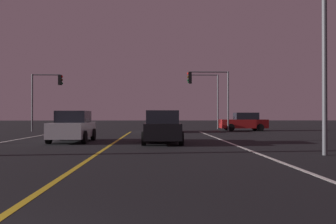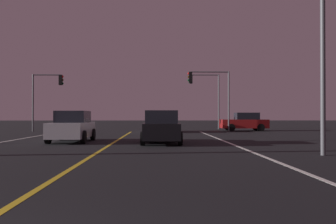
{
  "view_description": "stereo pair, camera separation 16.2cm",
  "coord_description": "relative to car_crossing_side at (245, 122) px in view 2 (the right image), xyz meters",
  "views": [
    {
      "loc": [
        2.21,
        -2.65,
        1.46
      ],
      "look_at": [
        3.07,
        23.45,
        1.69
      ],
      "focal_mm": 39.56,
      "sensor_mm": 36.0,
      "label": 1
    },
    {
      "loc": [
        2.37,
        -2.65,
        1.46
      ],
      "look_at": [
        3.07,
        23.45,
        1.69
      ],
      "focal_mm": 39.56,
      "sensor_mm": 36.0,
      "label": 2
    }
  ],
  "objects": [
    {
      "name": "traffic_light_near_left",
      "position": [
        -17.87,
        -1.24,
        2.96
      ],
      "size": [
        2.77,
        0.36,
        5.09
      ],
      "color": "#4C4C51",
      "rests_on": "ground"
    },
    {
      "name": "car_oncoming",
      "position": [
        -12.79,
        -13.9,
        0.0
      ],
      "size": [
        2.02,
        4.3,
        1.7
      ],
      "rotation": [
        0.0,
        0.0,
        -1.57
      ],
      "color": "black",
      "rests_on": "ground"
    },
    {
      "name": "car_crossing_side",
      "position": [
        0.0,
        0.0,
        0.0
      ],
      "size": [
        4.3,
        2.02,
        1.7
      ],
      "rotation": [
        0.0,
        0.0,
        3.14
      ],
      "color": "black",
      "rests_on": "ground"
    },
    {
      "name": "lane_edge_right",
      "position": [
        -4.35,
        -19.7,
        -0.82
      ],
      "size": [
        0.16,
        35.91,
        0.01
      ],
      "primitive_type": "cube",
      "color": "silver",
      "rests_on": "ground"
    },
    {
      "name": "traffic_light_far_right",
      "position": [
        -3.21,
        4.26,
        3.42
      ],
      "size": [
        3.23,
        0.36,
        5.73
      ],
      "rotation": [
        0.0,
        0.0,
        3.14
      ],
      "color": "#4C4C51",
      "rests_on": "ground"
    },
    {
      "name": "car_lead_same_lane",
      "position": [
        -7.92,
        -15.22,
        0.0
      ],
      "size": [
        2.02,
        4.3,
        1.7
      ],
      "rotation": [
        0.0,
        0.0,
        1.57
      ],
      "color": "black",
      "rests_on": "ground"
    },
    {
      "name": "traffic_light_near_right",
      "position": [
        -3.52,
        -1.24,
        3.23
      ],
      "size": [
        3.78,
        0.36,
        5.4
      ],
      "rotation": [
        0.0,
        0.0,
        3.14
      ],
      "color": "#4C4C51",
      "rests_on": "ground"
    },
    {
      "name": "lane_center_divider",
      "position": [
        -10.45,
        -19.7,
        -0.82
      ],
      "size": [
        0.16,
        35.91,
        0.01
      ],
      "primitive_type": "cube",
      "color": "gold",
      "rests_on": "ground"
    },
    {
      "name": "street_lamp_right_near",
      "position": [
        -2.48,
        -21.01,
        4.04
      ],
      "size": [
        1.86,
        0.44,
        7.66
      ],
      "rotation": [
        0.0,
        0.0,
        3.14
      ],
      "color": "#4C4C51",
      "rests_on": "ground"
    },
    {
      "name": "car_ahead_far",
      "position": [
        -7.75,
        -2.24,
        0.0
      ],
      "size": [
        2.02,
        4.3,
        1.7
      ],
      "rotation": [
        0.0,
        0.0,
        1.57
      ],
      "color": "black",
      "rests_on": "ground"
    }
  ]
}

